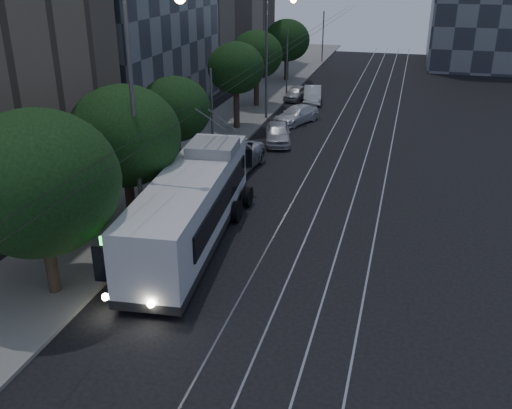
{
  "coord_description": "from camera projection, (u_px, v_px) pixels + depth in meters",
  "views": [
    {
      "loc": [
        5.64,
        -20.33,
        11.59
      ],
      "look_at": [
        -0.39,
        1.68,
        1.75
      ],
      "focal_mm": 40.0,
      "sensor_mm": 36.0,
      "label": 1
    }
  ],
  "objects": [
    {
      "name": "tree_4",
      "position": [
        256.0,
        55.0,
        46.9
      ],
      "size": [
        4.34,
        4.34,
        6.34
      ],
      "color": "#2D1F19",
      "rests_on": "ground"
    },
    {
      "name": "overhead_wires",
      "position": [
        262.0,
        81.0,
        41.51
      ],
      "size": [
        2.23,
        90.0,
        6.0
      ],
      "color": "black",
      "rests_on": "ground"
    },
    {
      "name": "tree_1",
      "position": [
        124.0,
        136.0,
        25.37
      ],
      "size": [
        5.06,
        5.06,
        6.64
      ],
      "color": "#2D1F19",
      "rests_on": "ground"
    },
    {
      "name": "car_white_b",
      "position": [
        296.0,
        115.0,
        43.67
      ],
      "size": [
        3.41,
        4.74,
        1.28
      ],
      "primitive_type": "imported",
      "rotation": [
        0.0,
        0.0,
        -0.42
      ],
      "color": "silver",
      "rests_on": "ground"
    },
    {
      "name": "ground",
      "position": [
        254.0,
        259.0,
        23.96
      ],
      "size": [
        120.0,
        120.0,
        0.0
      ],
      "primitive_type": "plane",
      "color": "black",
      "rests_on": "ground"
    },
    {
      "name": "tree_2",
      "position": [
        175.0,
        109.0,
        31.8
      ],
      "size": [
        4.04,
        4.04,
        5.72
      ],
      "color": "#2D1F19",
      "rests_on": "ground"
    },
    {
      "name": "tree_0",
      "position": [
        38.0,
        183.0,
        19.7
      ],
      "size": [
        5.72,
        5.72,
        7.06
      ],
      "color": "#2D1F19",
      "rests_on": "ground"
    },
    {
      "name": "trolleybus",
      "position": [
        192.0,
        206.0,
        24.82
      ],
      "size": [
        3.8,
        12.59,
        5.63
      ],
      "rotation": [
        0.0,
        0.0,
        0.1
      ],
      "color": "silver",
      "rests_on": "ground"
    },
    {
      "name": "tram_rails",
      "position": [
        362.0,
        134.0,
        41.07
      ],
      "size": [
        4.52,
        90.0,
        0.02
      ],
      "color": "#98979F",
      "rests_on": "ground"
    },
    {
      "name": "tree_5",
      "position": [
        287.0,
        40.0,
        57.33
      ],
      "size": [
        4.6,
        4.6,
        6.18
      ],
      "color": "#2D1F19",
      "rests_on": "ground"
    },
    {
      "name": "car_white_d",
      "position": [
        296.0,
        93.0,
        50.9
      ],
      "size": [
        1.93,
        3.75,
        1.22
      ],
      "primitive_type": "imported",
      "rotation": [
        0.0,
        0.0,
        -0.14
      ],
      "color": "#B8B8BC",
      "rests_on": "ground"
    },
    {
      "name": "streetlamp_far",
      "position": [
        272.0,
        45.0,
        42.55
      ],
      "size": [
        2.29,
        0.44,
        9.38
      ],
      "color": "slate",
      "rests_on": "ground"
    },
    {
      "name": "streetlamp_near",
      "position": [
        142.0,
        98.0,
        22.85
      ],
      "size": [
        2.6,
        0.44,
        10.84
      ],
      "color": "slate",
      "rests_on": "ground"
    },
    {
      "name": "sidewalk",
      "position": [
        230.0,
        123.0,
        43.47
      ],
      "size": [
        5.0,
        90.0,
        0.15
      ],
      "primitive_type": "cube",
      "color": "slate",
      "rests_on": "ground"
    },
    {
      "name": "car_white_c",
      "position": [
        312.0,
        95.0,
        49.89
      ],
      "size": [
        2.15,
        4.43,
        1.4
      ],
      "primitive_type": "imported",
      "rotation": [
        0.0,
        0.0,
        0.16
      ],
      "color": "#ADAEB1",
      "rests_on": "ground"
    },
    {
      "name": "car_white_a",
      "position": [
        278.0,
        133.0,
        38.77
      ],
      "size": [
        2.62,
        4.43,
        1.42
      ],
      "primitive_type": "imported",
      "rotation": [
        0.0,
        0.0,
        0.24
      ],
      "color": "#B9B9BE",
      "rests_on": "ground"
    },
    {
      "name": "tree_3",
      "position": [
        236.0,
        68.0,
        40.5
      ],
      "size": [
        4.05,
        4.05,
        6.32
      ],
      "color": "#2D1F19",
      "rests_on": "ground"
    },
    {
      "name": "pickup_silver",
      "position": [
        228.0,
        159.0,
        33.24
      ],
      "size": [
        3.22,
        6.42,
        1.74
      ],
      "primitive_type": "imported",
      "rotation": [
        0.0,
        0.0,
        -0.05
      ],
      "color": "#B4B5BC",
      "rests_on": "ground"
    }
  ]
}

